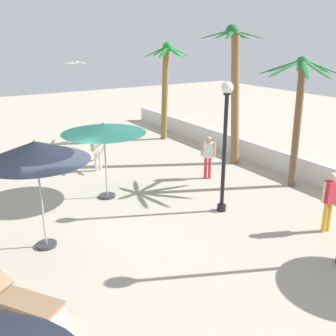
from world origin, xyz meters
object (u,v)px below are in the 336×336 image
Objects in this scene: lounge_chair_0 at (18,297)px; seagull_0 at (75,63)px; palm_tree_1 at (166,81)px; lamp_post_0 at (225,137)px; guest_0 at (330,196)px; guest_2 at (97,148)px; guest_1 at (208,153)px; patio_umbrella_4 at (104,129)px; palm_tree_0 at (234,81)px; palm_tree_2 at (299,102)px; patio_umbrella_2 at (36,152)px.

lounge_chair_0 is 1.59× the size of seagull_0.
palm_tree_1 is 1.24× the size of lamp_post_0.
guest_0 is 11.90m from seagull_0.
palm_tree_1 is 2.82× the size of guest_0.
palm_tree_1 is at bearing 119.81° from guest_2.
lamp_post_0 is 2.42× the size of guest_1.
guest_2 is at bearing 163.96° from patio_umbrella_4.
lamp_post_0 reaches higher than guest_2.
lounge_chair_0 is 1.05× the size of guest_0.
guest_0 reaches higher than guest_1.
patio_umbrella_4 is 0.56× the size of palm_tree_1.
guest_2 reaches higher than lounge_chair_0.
palm_tree_0 is 7.06m from guest_0.
palm_tree_0 is at bearing 118.58° from lounge_chair_0.
palm_tree_2 reaches higher than guest_2.
guest_0 is at bearing -32.67° from palm_tree_2.
guest_0 is (5.49, 4.26, -1.30)m from patio_umbrella_4.
guest_2 is (-3.01, -3.25, -0.03)m from guest_1.
palm_tree_1 is at bearing 136.69° from lounge_chair_0.
palm_tree_2 reaches higher than guest_0.
patio_umbrella_2 is 11.39m from palm_tree_1.
lamp_post_0 reaches higher than guest_0.
lounge_chair_0 is (10.09, -9.52, -2.66)m from palm_tree_1.
lamp_post_0 is at bearing -20.03° from palm_tree_1.
guest_0 is 8.90m from guest_2.
lamp_post_0 is 3.26m from guest_1.
guest_2 is at bearing -60.19° from palm_tree_1.
patio_umbrella_4 is (-2.20, 2.66, -0.21)m from patio_umbrella_2.
patio_umbrella_4 is 7.97m from palm_tree_1.
lamp_post_0 is 2.50× the size of guest_2.
patio_umbrella_2 reaches higher than guest_0.
seagull_0 is at bearing 154.31° from lounge_chair_0.
seagull_0 is (-8.09, -5.10, 1.02)m from palm_tree_2.
lamp_post_0 is at bearing -147.91° from guest_0.
palm_tree_0 is at bearing 5.70° from palm_tree_1.
guest_0 is 1.09× the size of guest_2.
patio_umbrella_4 is 0.48× the size of palm_tree_0.
palm_tree_0 is 5.27m from lamp_post_0.
seagull_0 is at bearing -153.25° from guest_1.
guest_1 reaches higher than lounge_chair_0.
lounge_chair_0 is (4.57, -3.82, -1.97)m from patio_umbrella_4.
lamp_post_0 reaches higher than guest_1.
guest_2 is at bearing -5.68° from seagull_0.
palm_tree_1 is at bearing 172.53° from guest_0.
patio_umbrella_2 is at bearing -50.39° from patio_umbrella_4.
patio_umbrella_2 is at bearing -47.24° from palm_tree_1.
guest_2 is at bearing -134.09° from palm_tree_2.
seagull_0 is at bearing -169.53° from lamp_post_0.
palm_tree_2 is at bearing 96.19° from lamp_post_0.
palm_tree_1 is 3.00× the size of guest_1.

